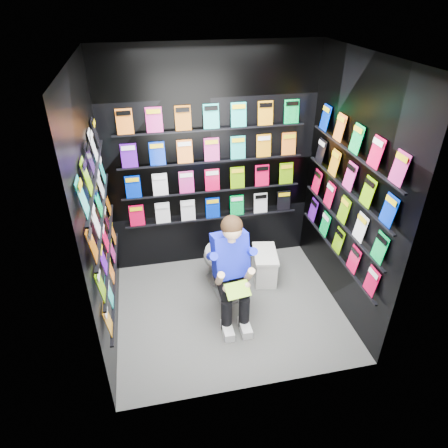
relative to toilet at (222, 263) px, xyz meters
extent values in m
plane|color=#5A5A57|center=(0.01, -0.37, -0.37)|extent=(2.40, 2.40, 0.00)
plane|color=white|center=(0.01, -0.37, 2.23)|extent=(2.40, 2.40, 0.00)
cube|color=black|center=(0.01, 0.63, 0.93)|extent=(2.40, 0.04, 2.60)
cube|color=black|center=(0.01, -1.37, 0.93)|extent=(2.40, 0.04, 2.60)
cube|color=black|center=(-1.19, -0.37, 0.93)|extent=(0.04, 2.00, 2.60)
cube|color=black|center=(1.21, -0.37, 0.93)|extent=(0.04, 2.00, 2.60)
imported|color=silver|center=(0.00, 0.00, 0.00)|extent=(0.51, 0.80, 0.73)
cube|color=silver|center=(0.53, 0.08, -0.20)|extent=(0.32, 0.48, 0.33)
cube|color=silver|center=(0.53, 0.08, -0.02)|extent=(0.34, 0.51, 0.03)
cube|color=green|center=(0.00, -0.73, 0.21)|extent=(0.25, 0.17, 0.10)
camera|label=1|loc=(-0.72, -3.55, 2.72)|focal=32.00mm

